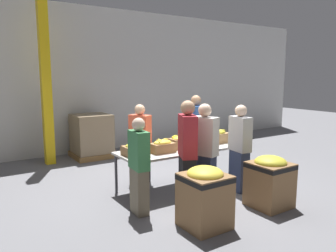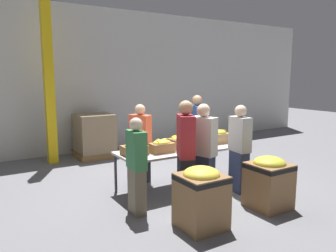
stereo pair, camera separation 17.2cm
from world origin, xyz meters
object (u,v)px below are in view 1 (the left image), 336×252
banana_box_0 (135,149)px  banana_box_2 (180,142)px  pallet_stack_0 (92,136)px  volunteer_1 (187,154)px  volunteer_0 (140,144)px  volunteer_5 (240,149)px  donation_bin_0 (205,195)px  sorting_table (180,151)px  volunteer_3 (204,153)px  donation_bin_1 (270,180)px  support_pillar (46,81)px  banana_box_4 (218,136)px  banana_box_1 (162,146)px  volunteer_2 (196,134)px  volunteer_4 (139,167)px  banana_box_3 (199,140)px

banana_box_0 → banana_box_2: (0.98, 0.02, 0.01)m
banana_box_2 → pallet_stack_0: bearing=101.1°
volunteer_1 → pallet_stack_0: volunteer_1 is taller
volunteer_1 → volunteer_0: bearing=26.7°
volunteer_5 → donation_bin_0: size_ratio=1.82×
sorting_table → volunteer_0: (-0.48, 0.71, 0.07)m
volunteer_3 → donation_bin_1: size_ratio=1.96×
volunteer_3 → sorting_table: bearing=-20.9°
banana_box_0 → banana_box_2: size_ratio=1.03×
banana_box_2 → support_pillar: (-1.72, 3.08, 1.12)m
sorting_table → donation_bin_0: size_ratio=2.74×
banana_box_4 → volunteer_5: size_ratio=0.27×
banana_box_0 → banana_box_1: size_ratio=1.00×
volunteer_1 → volunteer_2: (1.36, 1.53, -0.02)m
volunteer_2 → volunteer_4: volunteer_2 is taller
sorting_table → banana_box_4: 1.00m
banana_box_4 → volunteer_0: bearing=155.5°
banana_box_0 → volunteer_4: size_ratio=0.28×
banana_box_0 → banana_box_1: bearing=-12.6°
banana_box_0 → banana_box_2: banana_box_2 is taller
donation_bin_1 → support_pillar: bearing=116.7°
sorting_table → donation_bin_1: size_ratio=2.86×
donation_bin_0 → support_pillar: support_pillar is taller
volunteer_4 → support_pillar: (-0.45, 3.78, 1.25)m
volunteer_0 → volunteer_3: volunteer_3 is taller
banana_box_3 → banana_box_4: banana_box_4 is taller
banana_box_4 → support_pillar: support_pillar is taller
banana_box_3 → volunteer_4: (-1.71, -0.67, -0.12)m
volunteer_2 → volunteer_5: size_ratio=1.06×
volunteer_5 → donation_bin_1: size_ratio=1.89×
donation_bin_0 → pallet_stack_0: 4.78m
volunteer_0 → volunteer_2: size_ratio=0.92×
donation_bin_1 → volunteer_5: bearing=82.1°
banana_box_2 → pallet_stack_0: 3.24m
donation_bin_0 → volunteer_1: bearing=71.4°
banana_box_4 → pallet_stack_0: (-1.56, 3.16, -0.34)m
volunteer_5 → pallet_stack_0: (-1.38, 3.98, -0.25)m
volunteer_0 → pallet_stack_0: (-0.11, 2.50, -0.23)m
sorting_table → volunteer_2: (0.93, 0.72, 0.14)m
banana_box_4 → volunteer_3: bearing=-141.8°
banana_box_3 → volunteer_5: 0.85m
donation_bin_1 → sorting_table: bearing=113.4°
donation_bin_0 → donation_bin_1: 1.37m
banana_box_3 → donation_bin_0: bearing=-126.1°
volunteer_2 → donation_bin_0: 2.83m
volunteer_0 → pallet_stack_0: volunteer_0 is taller
banana_box_2 → banana_box_3: size_ratio=0.97×
donation_bin_0 → pallet_stack_0: pallet_stack_0 is taller
banana_box_0 → volunteer_3: bearing=-40.1°
support_pillar → pallet_stack_0: bearing=4.1°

